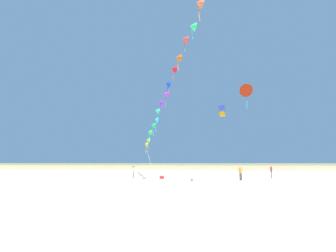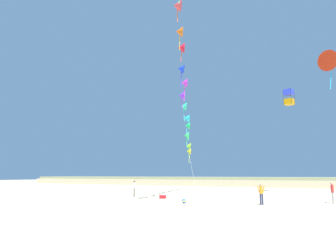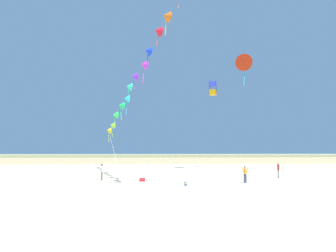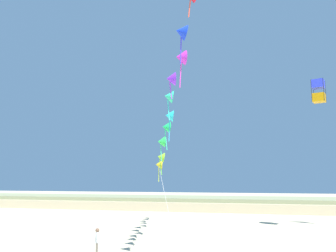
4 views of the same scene
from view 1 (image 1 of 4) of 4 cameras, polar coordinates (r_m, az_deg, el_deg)
ground_plane at (r=23.66m, az=-1.27°, el=-14.50°), size 240.00×240.00×0.00m
dune_ridge at (r=69.44m, az=3.33°, el=-10.23°), size 120.00×13.53×1.88m
person_near_left at (r=29.47m, az=17.93°, el=-11.11°), size 0.59×0.23×1.70m
person_near_right at (r=32.79m, az=-8.79°, el=-11.18°), size 0.34×0.58×1.73m
person_mid_center at (r=34.60m, az=24.77°, el=-10.31°), size 0.24×0.61×1.76m
kite_banner_string at (r=38.13m, az=-0.77°, el=8.31°), size 13.25×31.25×21.93m
large_kite_low_lead at (r=48.70m, az=13.60°, el=3.75°), size 1.38×1.38×2.14m
large_kite_mid_trail at (r=51.00m, az=19.33°, el=8.49°), size 3.07×2.47×5.33m
beach_cooler at (r=30.93m, az=-1.58°, el=-12.86°), size 0.58×0.41×0.46m
beach_ball at (r=27.15m, az=6.11°, el=-13.39°), size 0.36×0.36×0.36m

